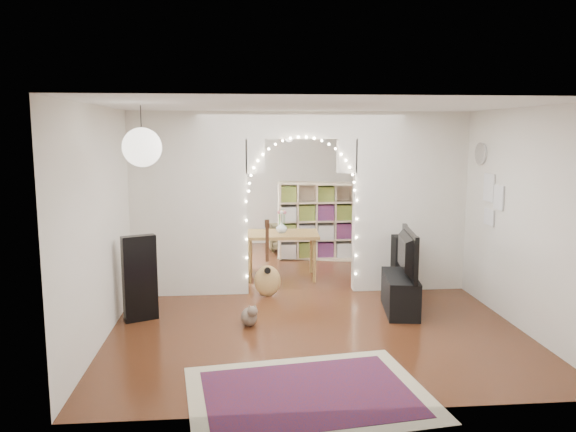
{
  "coord_description": "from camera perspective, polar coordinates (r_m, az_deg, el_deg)",
  "views": [
    {
      "loc": [
        -0.92,
        -8.25,
        2.41
      ],
      "look_at": [
        -0.17,
        0.3,
        1.11
      ],
      "focal_mm": 35.0,
      "sensor_mm": 36.0,
      "label": 1
    }
  ],
  "objects": [
    {
      "name": "media_console",
      "position": [
        7.77,
        11.32,
        -7.72
      ],
      "size": [
        0.54,
        1.05,
        0.5
      ],
      "primitive_type": "cube",
      "rotation": [
        0.0,
        0.0,
        -0.14
      ],
      "color": "black",
      "rests_on": "floor"
    },
    {
      "name": "wall_right",
      "position": [
        8.99,
        17.38,
        1.43
      ],
      "size": [
        0.02,
        7.5,
        2.7
      ],
      "primitive_type": "cube",
      "color": "silver",
      "rests_on": "floor"
    },
    {
      "name": "dining_table",
      "position": [
        9.25,
        -0.66,
        -2.17
      ],
      "size": [
        1.24,
        0.86,
        0.76
      ],
      "rotation": [
        0.0,
        0.0,
        -0.05
      ],
      "color": "brown",
      "rests_on": "floor"
    },
    {
      "name": "paper_lantern",
      "position": [
        5.93,
        -14.61,
        6.77
      ],
      "size": [
        0.4,
        0.4,
        0.4
      ],
      "primitive_type": "sphere",
      "color": "white",
      "rests_on": "ceiling"
    },
    {
      "name": "bookcase",
      "position": [
        10.65,
        2.84,
        -0.48
      ],
      "size": [
        1.47,
        0.71,
        1.46
      ],
      "primitive_type": "cube",
      "rotation": [
        0.0,
        0.0,
        -0.26
      ],
      "color": "beige",
      "rests_on": "floor"
    },
    {
      "name": "wall_back",
      "position": [
        12.08,
        -0.64,
        3.56
      ],
      "size": [
        5.0,
        0.02,
        2.7
      ],
      "primitive_type": "cube",
      "color": "silver",
      "rests_on": "floor"
    },
    {
      "name": "tv",
      "position": [
        7.63,
        11.44,
        -3.69
      ],
      "size": [
        0.29,
        1.08,
        0.62
      ],
      "primitive_type": "imported",
      "rotation": [
        0.0,
        0.0,
        1.43
      ],
      "color": "black",
      "rests_on": "media_console"
    },
    {
      "name": "dining_chair_left",
      "position": [
        9.47,
        -6.76,
        -4.5
      ],
      "size": [
        0.64,
        0.66,
        0.55
      ],
      "primitive_type": "imported",
      "rotation": [
        0.0,
        0.0,
        -0.1
      ],
      "color": "#4F4427",
      "rests_on": "floor"
    },
    {
      "name": "fairy_lights",
      "position": [
        8.22,
        1.45,
        2.58
      ],
      "size": [
        1.64,
        0.04,
        1.6
      ],
      "primitive_type": null,
      "color": "#FFEABF",
      "rests_on": "divider_wall"
    },
    {
      "name": "ceiling_fan",
      "position": [
        10.29,
        0.11,
        8.54
      ],
      "size": [
        1.1,
        1.1,
        0.3
      ],
      "primitive_type": null,
      "color": "#D18D45",
      "rests_on": "ceiling"
    },
    {
      "name": "floor",
      "position": [
        8.64,
        1.31,
        -7.6
      ],
      "size": [
        7.5,
        7.5,
        0.0
      ],
      "primitive_type": "plane",
      "color": "black",
      "rests_on": "ground"
    },
    {
      "name": "area_rug",
      "position": [
        5.45,
        2.08,
        -17.58
      ],
      "size": [
        2.4,
        1.93,
        0.02
      ],
      "primitive_type": "cube",
      "rotation": [
        0.0,
        0.0,
        0.13
      ],
      "color": "maroon",
      "rests_on": "floor"
    },
    {
      "name": "flower_vase",
      "position": [
        9.22,
        -0.66,
        -1.14
      ],
      "size": [
        0.19,
        0.19,
        0.19
      ],
      "primitive_type": "imported",
      "rotation": [
        0.0,
        0.0,
        -0.05
      ],
      "color": "silver",
      "rests_on": "dining_table"
    },
    {
      "name": "divider_wall",
      "position": [
        8.36,
        1.34,
        1.82
      ],
      "size": [
        5.0,
        0.2,
        2.7
      ],
      "color": "silver",
      "rests_on": "floor"
    },
    {
      "name": "wall_clock",
      "position": [
        8.38,
        19.04,
        6.01
      ],
      "size": [
        0.03,
        0.31,
        0.31
      ],
      "primitive_type": "cylinder",
      "rotation": [
        0.0,
        1.57,
        0.0
      ],
      "color": "white",
      "rests_on": "wall_right"
    },
    {
      "name": "acoustic_guitar",
      "position": [
        8.25,
        -2.12,
        -5.34
      ],
      "size": [
        0.41,
        0.22,
        0.97
      ],
      "rotation": [
        0.0,
        0.0,
        0.23
      ],
      "color": "tan",
      "rests_on": "floor"
    },
    {
      "name": "floor_speaker",
      "position": [
        8.59,
        11.71,
        -4.88
      ],
      "size": [
        0.35,
        0.31,
        0.87
      ],
      "rotation": [
        0.0,
        0.0,
        -0.02
      ],
      "color": "black",
      "rests_on": "floor"
    },
    {
      "name": "dining_chair_right",
      "position": [
        11.48,
        -0.52,
        -2.16
      ],
      "size": [
        0.59,
        0.61,
        0.54
      ],
      "primitive_type": "imported",
      "rotation": [
        0.0,
        0.0,
        0.03
      ],
      "color": "#4F4427",
      "rests_on": "floor"
    },
    {
      "name": "wall_left",
      "position": [
        8.47,
        -15.73,
        1.08
      ],
      "size": [
        0.02,
        7.5,
        2.7
      ],
      "primitive_type": "cube",
      "color": "silver",
      "rests_on": "floor"
    },
    {
      "name": "ceiling",
      "position": [
        8.31,
        1.37,
        10.59
      ],
      "size": [
        5.0,
        7.5,
        0.02
      ],
      "primitive_type": "cube",
      "color": "white",
      "rests_on": "wall_back"
    },
    {
      "name": "guitar_case",
      "position": [
        7.45,
        -14.83,
        -6.13
      ],
      "size": [
        0.44,
        0.3,
        1.11
      ],
      "primitive_type": "cube",
      "rotation": [
        0.0,
        0.0,
        0.42
      ],
      "color": "black",
      "rests_on": "floor"
    },
    {
      "name": "wall_front",
      "position": [
        4.71,
        6.41,
        -4.46
      ],
      "size": [
        5.0,
        0.02,
        2.7
      ],
      "primitive_type": "cube",
      "color": "silver",
      "rests_on": "floor"
    },
    {
      "name": "picture_frames",
      "position": [
        8.06,
        19.99,
        1.59
      ],
      "size": [
        0.02,
        0.5,
        0.7
      ],
      "primitive_type": null,
      "color": "white",
      "rests_on": "wall_right"
    },
    {
      "name": "window",
      "position": [
        10.21,
        -13.75,
        3.23
      ],
      "size": [
        0.04,
        1.2,
        1.4
      ],
      "primitive_type": "cube",
      "color": "white",
      "rests_on": "wall_left"
    },
    {
      "name": "tabby_cat",
      "position": [
        7.13,
        -3.94,
        -10.1
      ],
      "size": [
        0.29,
        0.47,
        0.31
      ],
      "rotation": [
        0.0,
        0.0,
        0.32
      ],
      "color": "brown",
      "rests_on": "floor"
    }
  ]
}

